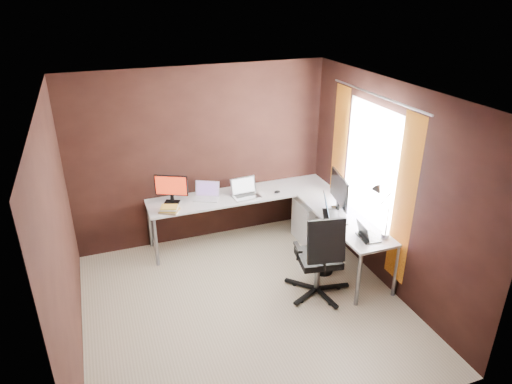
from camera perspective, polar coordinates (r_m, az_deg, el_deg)
room at (r=4.98m, az=1.96°, el=-1.30°), size 3.60×3.60×2.50m
desk at (r=6.22m, az=2.78°, el=-1.86°), size 2.65×2.25×0.73m
drawer_pedestal at (r=6.71m, az=6.97°, el=-3.56°), size 0.42×0.50×0.60m
monitor_left at (r=6.24m, az=-10.55°, el=0.59°), size 0.41×0.23×0.39m
monitor_right at (r=5.98m, az=10.36°, el=0.16°), size 0.19×0.61×0.50m
laptop_white at (r=6.36m, az=-6.17°, el=-0.34°), size 0.41×0.37×0.22m
laptop_silver at (r=6.39m, az=-1.38°, el=-0.01°), size 0.39×0.29×0.25m
laptop_black_big at (r=5.89m, az=9.46°, el=-2.58°), size 0.44×0.50×0.28m
laptop_black_small at (r=5.51m, az=13.62°, el=-5.22°), size 0.24×0.31×0.19m
book_stack at (r=6.06m, az=-10.80°, el=-2.13°), size 0.30×0.29×0.08m
mouse_left at (r=6.13m, az=-10.34°, el=-1.97°), size 0.09×0.07×0.03m
mouse_corner at (r=6.49m, az=2.67°, el=0.01°), size 0.10×0.07×0.04m
desk_lamp at (r=5.39m, az=15.33°, el=-1.61°), size 0.20×0.24×0.66m
office_chair at (r=5.57m, az=7.83°, el=-9.77°), size 0.62×0.63×1.11m
wastebasket at (r=6.07m, az=8.42°, el=-8.60°), size 0.29×0.29×0.30m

